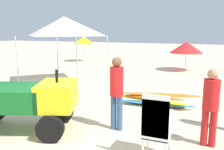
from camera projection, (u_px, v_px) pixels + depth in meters
The scene contains 9 objects.
ground at pixel (37, 145), 4.94m from camera, with size 80.00×80.00×0.00m, color beige.
utility_cart at pixel (23, 100), 5.46m from camera, with size 2.81×2.06×1.50m.
stacked_plastic_chairs at pixel (156, 122), 4.21m from camera, with size 0.48×0.48×1.29m.
surfboard_pile at pixel (155, 100), 7.42m from camera, with size 2.67×0.89×0.40m.
lifeguard_near_left at pixel (211, 103), 4.72m from camera, with size 0.32×0.32×1.63m.
lifeguard_near_center at pixel (117, 89), 5.51m from camera, with size 0.32×0.32×1.77m.
popup_canopy at pixel (64, 26), 10.06m from camera, with size 2.88×2.88×2.97m.
beach_umbrella_left at pixel (186, 47), 13.75m from camera, with size 1.93×1.93×1.74m.
beach_umbrella_mid at pixel (84, 40), 17.83m from camera, with size 1.61×1.61×1.94m.
Camera 1 is at (3.18, -3.64, 2.38)m, focal length 37.39 mm.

